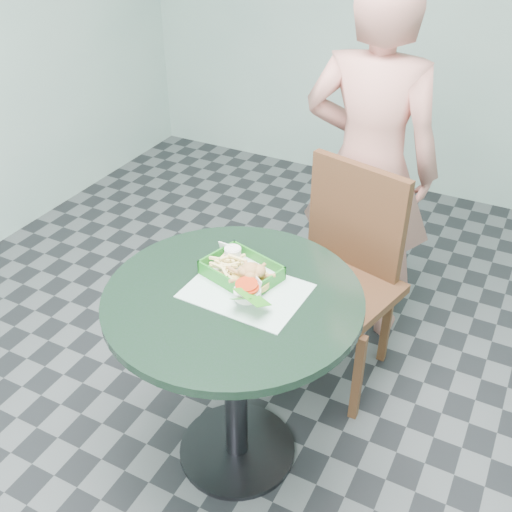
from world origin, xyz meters
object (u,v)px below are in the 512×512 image
at_px(cafe_table, 234,339).
at_px(dining_chair, 344,264).
at_px(diner_person, 371,152).
at_px(food_basket, 242,278).
at_px(crab_sandwich, 255,278).
at_px(sauce_ramekin, 227,258).

relative_size(cafe_table, dining_chair, 0.90).
distance_m(diner_person, food_basket, 0.91).
height_order(crab_sandwich, sauce_ramekin, crab_sandwich).
relative_size(dining_chair, sauce_ramekin, 16.11).
relative_size(cafe_table, food_basket, 3.52).
bearing_deg(sauce_ramekin, crab_sandwich, -22.41).
height_order(dining_chair, diner_person, diner_person).
xyz_separation_m(cafe_table, dining_chair, (0.15, 0.66, -0.05)).
distance_m(dining_chair, sauce_ramekin, 0.64).
height_order(diner_person, crab_sandwich, diner_person).
bearing_deg(sauce_ramekin, diner_person, 76.13).
bearing_deg(sauce_ramekin, dining_chair, 64.89).
bearing_deg(dining_chair, sauce_ramekin, -100.74).
bearing_deg(dining_chair, crab_sandwich, -86.23).
bearing_deg(cafe_table, diner_person, 83.33).
bearing_deg(crab_sandwich, diner_person, 85.33).
bearing_deg(cafe_table, crab_sandwich, 61.05).
xyz_separation_m(crab_sandwich, sauce_ramekin, (-0.14, 0.06, -0.00)).
bearing_deg(dining_chair, food_basket, -92.52).
relative_size(dining_chair, crab_sandwich, 7.34).
distance_m(crab_sandwich, sauce_ramekin, 0.15).
bearing_deg(food_basket, dining_chair, 73.11).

